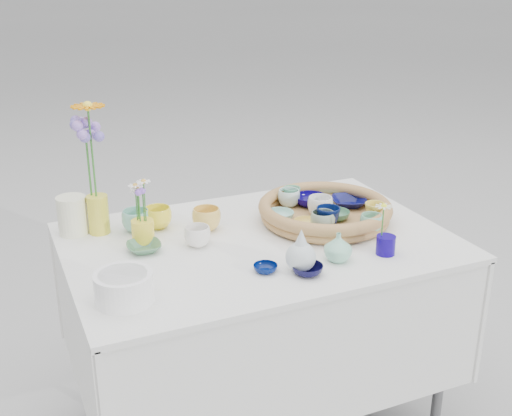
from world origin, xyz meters
name	(u,v)px	position (x,y,z in m)	size (l,w,h in m)	color
wicker_tray	(325,211)	(0.28, 0.05, 0.80)	(0.47, 0.47, 0.08)	brown
tray_ceramic_0	(310,200)	(0.29, 0.17, 0.80)	(0.12, 0.12, 0.04)	#090052
tray_ceramic_1	(349,202)	(0.42, 0.11, 0.80)	(0.13, 0.13, 0.03)	#090B47
tray_ceramic_2	(375,212)	(0.42, -0.05, 0.82)	(0.07, 0.07, 0.07)	#DFC74B
tray_ceramic_3	(336,215)	(0.30, 0.01, 0.80)	(0.10, 0.10, 0.03)	#437858
tray_ceramic_4	(323,221)	(0.21, -0.05, 0.82)	(0.08, 0.08, 0.07)	#88A493
tray_ceramic_5	(280,216)	(0.12, 0.09, 0.80)	(0.10, 0.10, 0.03)	#98D7CC
tray_ceramic_6	(289,198)	(0.21, 0.20, 0.82)	(0.08, 0.08, 0.06)	silver
tray_ceramic_7	(320,206)	(0.27, 0.06, 0.82)	(0.09, 0.09, 0.07)	white
tray_ceramic_8	(329,195)	(0.39, 0.21, 0.79)	(0.08, 0.08, 0.02)	#84D1FC
tray_ceramic_9	(328,218)	(0.24, -0.05, 0.82)	(0.08, 0.08, 0.08)	#05113E
tray_ceramic_10	(307,225)	(0.17, -0.02, 0.80)	(0.09, 0.09, 0.03)	#FFD867
tray_ceramic_11	(371,223)	(0.36, -0.13, 0.81)	(0.08, 0.08, 0.06)	#7FCDAD
tray_ceramic_12	(292,195)	(0.23, 0.22, 0.81)	(0.07, 0.07, 0.06)	#56A47E
loose_ceramic_0	(158,218)	(-0.28, 0.23, 0.80)	(0.10, 0.10, 0.08)	yellow
loose_ceramic_1	(207,219)	(-0.13, 0.15, 0.80)	(0.10, 0.10, 0.08)	#E6BB52
loose_ceramic_2	(144,247)	(-0.37, 0.06, 0.78)	(0.11, 0.11, 0.03)	#447452
loose_ceramic_3	(197,236)	(-0.20, 0.03, 0.80)	(0.09, 0.09, 0.07)	white
loose_ceramic_4	(265,268)	(-0.08, -0.23, 0.78)	(0.07, 0.07, 0.02)	#01114D
loose_ceramic_5	(136,221)	(-0.36, 0.23, 0.80)	(0.10, 0.10, 0.08)	#76BBAD
loose_ceramic_6	(307,270)	(0.03, -0.29, 0.78)	(0.09, 0.09, 0.03)	black
fluted_bowl	(124,288)	(-0.50, -0.24, 0.81)	(0.16, 0.16, 0.08)	white
bud_vase_paleblue	(301,250)	(0.02, -0.26, 0.84)	(0.09, 0.09, 0.14)	silver
bud_vase_seafoam	(338,247)	(0.16, -0.25, 0.81)	(0.09, 0.09, 0.09)	#81C7A8
bud_vase_cobalt	(386,245)	(0.32, -0.27, 0.80)	(0.06, 0.06, 0.06)	#0F0070
single_daisy	(383,221)	(0.31, -0.25, 0.87)	(0.06, 0.06, 0.12)	silver
tall_vase_yellow	(98,214)	(-0.47, 0.27, 0.83)	(0.07, 0.07, 0.13)	yellow
gerbera	(92,152)	(-0.48, 0.27, 1.05)	(0.13, 0.13, 0.32)	orange
hydrangea	(88,163)	(-0.49, 0.28, 1.01)	(0.09, 0.09, 0.31)	#6E5CC0
white_pitcher	(72,215)	(-0.56, 0.30, 0.83)	(0.14, 0.10, 0.13)	#E8E9C6
daisy_cup	(143,232)	(-0.36, 0.13, 0.80)	(0.07, 0.07, 0.08)	yellow
daisy_posy	(141,200)	(-0.36, 0.13, 0.91)	(0.08, 0.08, 0.14)	white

